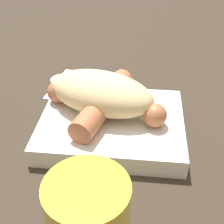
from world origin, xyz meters
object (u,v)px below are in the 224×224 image
object	(u,v)px
food_tray	(112,125)
condiment_cup_far	(62,85)
sausage	(104,103)
bread_roll	(101,93)
condiment_cup_near	(89,81)

from	to	relation	value
food_tray	condiment_cup_far	distance (m)	0.16
sausage	bread_roll	bearing A→B (deg)	122.86
bread_roll	sausage	distance (m)	0.02
bread_roll	condiment_cup_near	bearing A→B (deg)	109.19
food_tray	condiment_cup_near	size ratio (longest dim) A/B	5.20
food_tray	bread_roll	bearing A→B (deg)	134.08
condiment_cup_near	condiment_cup_far	world-z (taller)	same
condiment_cup_near	condiment_cup_far	distance (m)	0.05
bread_roll	condiment_cup_near	xyz separation A→B (m)	(-0.04, 0.12, -0.05)
food_tray	sausage	world-z (taller)	sausage
condiment_cup_near	condiment_cup_far	bearing A→B (deg)	-156.60
food_tray	bread_roll	world-z (taller)	bread_roll
sausage	condiment_cup_far	world-z (taller)	sausage
bread_roll	condiment_cup_far	distance (m)	0.14
sausage	condiment_cup_near	bearing A→B (deg)	110.05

